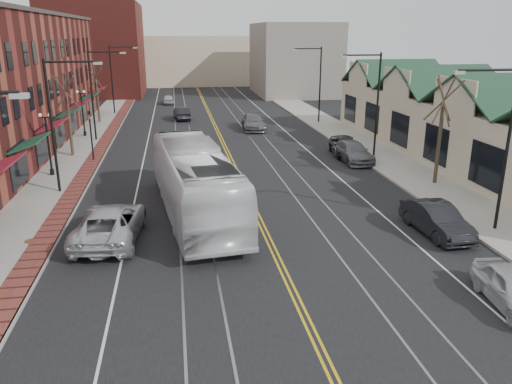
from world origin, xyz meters
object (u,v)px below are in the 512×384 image
object	(u,v)px
parked_car_c	(353,152)
parked_suv	(110,223)
transit_bus	(195,182)
parked_car_d	(344,146)
parked_car_b	(437,219)

from	to	relation	value
parked_car_c	parked_suv	bearing A→B (deg)	-144.16
transit_bus	parked_car_d	bearing A→B (deg)	-142.80
parked_car_b	transit_bus	bearing A→B (deg)	154.90
transit_bus	parked_car_d	world-z (taller)	transit_bus
parked_suv	parked_car_c	distance (m)	21.22
transit_bus	parked_car_d	xyz separation A→B (m)	(12.57, 12.12, -1.09)
parked_suv	parked_car_c	size ratio (longest dim) A/B	1.19
parked_suv	parked_car_d	xyz separation A→B (m)	(16.80, 14.95, -0.05)
parked_suv	parked_car_c	xyz separation A→B (m)	(16.80, 12.96, -0.10)
transit_bus	parked_suv	xyz separation A→B (m)	(-4.23, -2.83, -1.04)
parked_car_b	parked_car_c	world-z (taller)	parked_car_b
parked_car_b	parked_car_c	size ratio (longest dim) A/B	0.91
parked_car_c	parked_car_b	bearing A→B (deg)	-95.57
parked_car_c	parked_car_d	size ratio (longest dim) A/B	1.09
transit_bus	parked_suv	bearing A→B (deg)	27.08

